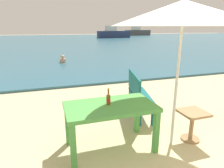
# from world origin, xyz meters

# --- Properties ---
(sea_water) EXTENTS (120.00, 50.00, 0.08)m
(sea_water) POSITION_xyz_m (0.00, 30.00, 0.04)
(sea_water) COLOR #2D6075
(sea_water) RESTS_ON ground_plane
(picnic_table_green) EXTENTS (1.40, 0.80, 0.76)m
(picnic_table_green) POSITION_xyz_m (-1.15, 1.35, 0.65)
(picnic_table_green) COLOR #4C9E47
(picnic_table_green) RESTS_ON ground_plane
(beer_bottle_amber) EXTENTS (0.07, 0.07, 0.26)m
(beer_bottle_amber) POSITION_xyz_m (-1.17, 1.38, 0.85)
(beer_bottle_amber) COLOR brown
(beer_bottle_amber) RESTS_ON picnic_table_green
(patio_umbrella) EXTENTS (2.10, 2.10, 2.30)m
(patio_umbrella) POSITION_xyz_m (-0.12, 1.15, 2.12)
(patio_umbrella) COLOR silver
(patio_umbrella) RESTS_ON ground_plane
(side_table_wood) EXTENTS (0.44, 0.44, 0.54)m
(side_table_wood) POSITION_xyz_m (0.27, 1.14, 0.35)
(side_table_wood) COLOR #9E7A51
(side_table_wood) RESTS_ON ground_plane
(bench_teal_center) EXTENTS (0.63, 1.25, 0.95)m
(bench_teal_center) POSITION_xyz_m (-0.17, 2.41, 0.54)
(bench_teal_center) COLOR #196066
(bench_teal_center) RESTS_ON ground_plane
(swimmer_person) EXTENTS (0.34, 0.34, 0.41)m
(swimmer_person) POSITION_xyz_m (-1.20, 9.66, 0.24)
(swimmer_person) COLOR tan
(swimmer_person) RESTS_ON sea_water
(boat_tanker) EXTENTS (6.24, 1.70, 2.27)m
(boat_tanker) POSITION_xyz_m (19.82, 44.52, 0.90)
(boat_tanker) COLOR #4C4C4C
(boat_tanker) RESTS_ON sea_water
(boat_ferry) EXTENTS (6.05, 1.65, 2.20)m
(boat_ferry) POSITION_xyz_m (10.24, 34.85, 0.87)
(boat_ferry) COLOR navy
(boat_ferry) RESTS_ON sea_water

